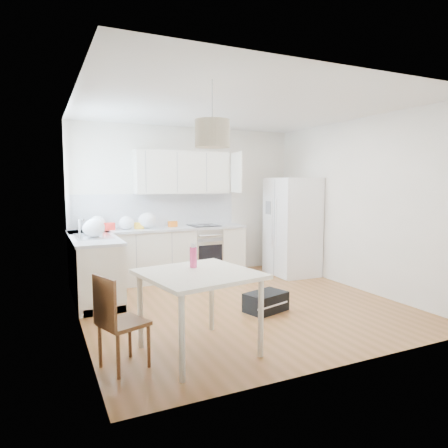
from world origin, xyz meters
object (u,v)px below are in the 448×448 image
at_px(dining_table, 199,281).
at_px(refrigerator, 293,227).
at_px(dining_chair, 124,321).
at_px(gym_bag, 266,302).

bearing_deg(dining_table, refrigerator, 31.09).
bearing_deg(dining_table, dining_chair, 171.77).
xyz_separation_m(dining_table, dining_chair, (-0.75, -0.02, -0.29)).
height_order(refrigerator, gym_bag, refrigerator).
relative_size(refrigerator, dining_chair, 2.01).
bearing_deg(refrigerator, dining_table, -137.47).
bearing_deg(dining_chair, refrigerator, 14.31).
distance_m(dining_table, gym_bag, 1.62).
relative_size(dining_chair, gym_bag, 1.63).
bearing_deg(dining_table, gym_bag, 22.72).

